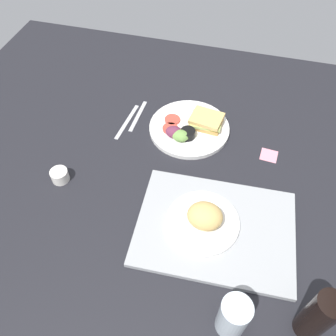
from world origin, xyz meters
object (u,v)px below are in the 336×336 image
Objects in this scene: plate_with_salad at (190,127)px; fork at (138,116)px; sticky_note at (269,155)px; soda_bottle at (318,316)px; knife at (127,121)px; serving_tray at (215,228)px; espresso_cup at (60,175)px; drinking_glass at (233,317)px; bread_plate_near at (204,219)px.

fork is (20.66, -2.41, -1.44)cm from plate_with_salad.
soda_bottle is at bearing 103.72° from sticky_note.
soda_bottle is 0.96× the size of knife.
sticky_note is at bearing 83.50° from fork.
serving_tray is at bearing 68.59° from sticky_note.
fork is at bearing -8.16° from sticky_note.
soda_bottle is 3.25× the size of espresso_cup.
espresso_cup reaches higher than serving_tray.
soda_bottle reaches higher than sticky_note.
serving_tray is 34.24cm from soda_bottle.
fork is (62.41, -60.63, -8.85)cm from soda_bottle.
soda_bottle reaches higher than drinking_glass.
serving_tray is 5.04cm from bread_plate_near.
espresso_cup is 0.33× the size of fork.
bread_plate_near is 1.60× the size of drinking_glass.
espresso_cup is at bearing -21.44° from fork.
drinking_glass is 2.36× the size of espresso_cup.
drinking_glass is 0.73× the size of soda_bottle.
soda_bottle is 3.25× the size of sticky_note.
bread_plate_near is at bearing 41.03° from fork.
knife is at bearing -42.30° from serving_tray.
soda_bottle is 55.87cm from sticky_note.
soda_bottle is 81.77cm from espresso_cup.
sticky_note is (-12.88, -32.83, -0.74)cm from serving_tray.
soda_bottle is 87.46cm from fork.
fork is 3.04× the size of sticky_note.
plate_with_salad is at bearing -9.24° from sticky_note.
drinking_glass is at bearing 85.15° from sticky_note.
bread_plate_near is at bearing 1.90° from serving_tray.
plate_with_salad reaches higher than sticky_note.
serving_tray is 8.04× the size of espresso_cup.
soda_bottle is at bearing 54.35° from knife.
knife is at bearing -52.04° from drinking_glass.
sticky_note is (-16.50, -32.95, -4.25)cm from bread_plate_near.
soda_bottle reaches higher than fork.
bread_plate_near is 37.10cm from sticky_note.
plate_with_salad reaches higher than knife.
plate_with_salad is 1.59× the size of soda_bottle.
knife is at bearing -111.04° from espresso_cup.
soda_bottle is (-17.98, -4.18, 2.50)cm from drinking_glass.
soda_bottle is (-29.58, 20.60, 4.80)cm from bread_plate_near.
espresso_cup is 0.29× the size of knife.
knife is 52.42cm from sticky_note.
knife reaches higher than sticky_note.
bread_plate_near is 0.73× the size of plate_with_salad.
espresso_cup is at bearing 23.32° from sticky_note.
drinking_glass is at bearing 153.09° from espresso_cup.
serving_tray is 51.55cm from espresso_cup.
drinking_glass is 18.63cm from soda_bottle.
bread_plate_near is at bearing 173.66° from espresso_cup.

